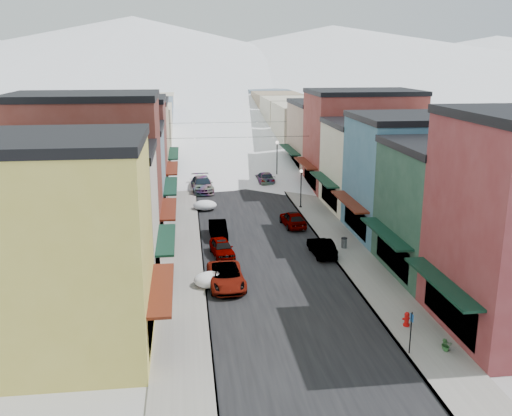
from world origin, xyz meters
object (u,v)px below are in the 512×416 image
object	(u,v)px
car_green_sedan	(322,247)
fire_hydrant	(407,319)
car_white_suv	(226,276)
trash_can	(344,243)
car_silver_sedan	(222,248)
streetlamp_near	(301,184)
car_dark_hatch	(218,229)

from	to	relation	value
car_green_sedan	fire_hydrant	xyz separation A→B (m)	(1.93, -12.79, -0.14)
car_white_suv	trash_can	xyz separation A→B (m)	(10.05, 6.43, -0.13)
fire_hydrant	car_silver_sedan	bearing A→B (deg)	125.51
streetlamp_near	trash_can	bearing A→B (deg)	-85.94
car_silver_sedan	trash_can	xyz separation A→B (m)	(9.92, 0.26, -0.08)
car_white_suv	fire_hydrant	distance (m)	12.37
fire_hydrant	car_white_suv	bearing A→B (deg)	142.82
car_silver_sedan	car_green_sedan	world-z (taller)	car_green_sedan
car_silver_sedan	fire_hydrant	world-z (taller)	car_silver_sedan
car_silver_sedan	streetlamp_near	size ratio (longest dim) A/B	0.99
car_dark_hatch	fire_hydrant	distance (m)	20.97
streetlamp_near	car_white_suv	bearing A→B (deg)	-115.06
fire_hydrant	trash_can	size ratio (longest dim) A/B	1.03
car_silver_sedan	fire_hydrant	size ratio (longest dim) A/B	4.50
fire_hydrant	streetlamp_near	size ratio (longest dim) A/B	0.22
car_silver_sedan	trash_can	world-z (taller)	car_silver_sedan
car_silver_sedan	streetlamp_near	bearing A→B (deg)	48.34
car_white_suv	streetlamp_near	bearing A→B (deg)	62.88
car_dark_hatch	car_silver_sedan	bearing A→B (deg)	-91.00
car_dark_hatch	streetlamp_near	world-z (taller)	streetlamp_near
car_silver_sedan	fire_hydrant	distance (m)	16.76
fire_hydrant	car_dark_hatch	bearing A→B (deg)	117.66
car_dark_hatch	streetlamp_near	distance (m)	12.47
car_silver_sedan	car_white_suv	bearing A→B (deg)	-98.80
car_green_sedan	fire_hydrant	bearing A→B (deg)	96.41
trash_can	streetlamp_near	xyz separation A→B (m)	(-0.93, 13.07, 2.05)
fire_hydrant	trash_can	bearing A→B (deg)	89.21
car_green_sedan	streetlamp_near	world-z (taller)	streetlamp_near
car_white_suv	fire_hydrant	xyz separation A→B (m)	(9.86, -7.47, -0.17)
car_silver_sedan	fire_hydrant	xyz separation A→B (m)	(9.73, -13.64, -0.12)
car_white_suv	fire_hydrant	bearing A→B (deg)	-39.24
car_white_suv	streetlamp_near	world-z (taller)	streetlamp_near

